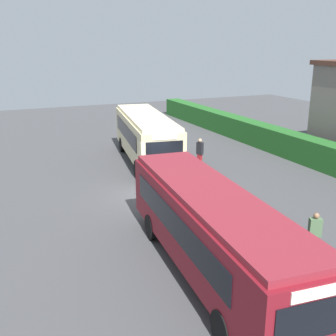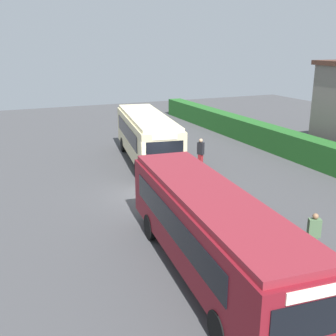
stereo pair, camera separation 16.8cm
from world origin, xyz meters
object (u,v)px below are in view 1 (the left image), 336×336
at_px(person_center, 236,219).
at_px(bus_cream, 146,135).
at_px(person_right, 314,233).
at_px(bus_maroon, 212,228).
at_px(person_left, 200,152).

bearing_deg(person_center, bus_cream, -5.13).
relative_size(bus_cream, person_center, 6.12).
bearing_deg(person_right, bus_maroon, 110.00).
bearing_deg(person_right, person_left, 17.63).
distance_m(bus_maroon, person_right, 4.20).
height_order(bus_maroon, person_center, bus_maroon).
distance_m(person_left, person_right, 11.63).
height_order(bus_cream, person_right, bus_cream).
relative_size(bus_maroon, person_left, 5.77).
xyz_separation_m(bus_maroon, person_center, (-1.93, 2.22, -0.85)).
bearing_deg(bus_cream, bus_maroon, -2.78).
height_order(person_left, person_center, person_left).
xyz_separation_m(bus_cream, bus_maroon, (13.71, -3.04, -0.07)).
height_order(bus_cream, person_center, bus_cream).
height_order(person_left, person_right, person_left).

